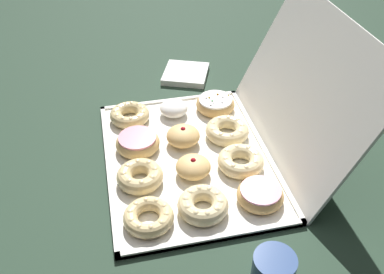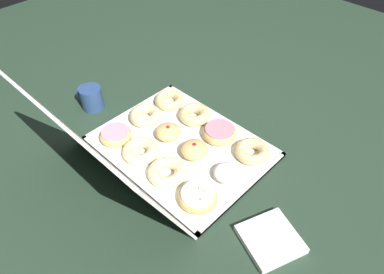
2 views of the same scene
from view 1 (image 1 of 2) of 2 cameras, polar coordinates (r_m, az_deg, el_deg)
name	(u,v)px [view 1 (image 1 of 2)]	position (r m, az deg, el deg)	size (l,w,h in m)	color
ground_plane	(188,160)	(1.12, -0.56, -3.05)	(3.00, 3.00, 0.00)	#233828
donut_box	(188,158)	(1.12, -0.56, -2.84)	(0.55, 0.42, 0.01)	white
box_lid_open	(303,88)	(1.10, 14.58, 6.31)	(0.55, 0.39, 0.01)	white
cruller_donut_0	(130,115)	(1.24, -8.32, 2.99)	(0.11, 0.11, 0.04)	#EACC8C
pink_frosted_donut_1	(138,142)	(1.14, -7.26, -0.71)	(0.12, 0.12, 0.04)	#E5B770
cruller_donut_2	(140,176)	(1.04, -6.97, -5.17)	(0.11, 0.11, 0.04)	#EACC8C
cruller_donut_3	(149,217)	(0.95, -5.83, -10.54)	(0.11, 0.11, 0.03)	#EACC8C
powdered_filled_donut_4	(174,108)	(1.25, -2.40, 3.86)	(0.08, 0.08, 0.04)	white
jelly_filled_donut_5	(184,136)	(1.14, -1.13, 0.16)	(0.09, 0.09, 0.05)	#E5B770
jelly_filled_donut_6	(191,167)	(1.05, -0.07, -4.03)	(0.09, 0.09, 0.05)	#E5B770
cruller_donut_7	(203,205)	(0.97, 1.47, -9.00)	(0.12, 0.12, 0.04)	beige
sprinkle_donut_8	(215,104)	(1.28, 3.14, 4.45)	(0.12, 0.12, 0.04)	tan
cruller_donut_9	(227,130)	(1.17, 4.71, 0.91)	(0.12, 0.12, 0.04)	beige
cruller_donut_10	(241,161)	(1.08, 6.52, -3.17)	(0.12, 0.12, 0.04)	beige
pink_frosted_donut_11	(260,195)	(1.00, 9.10, -7.60)	(0.11, 0.11, 0.04)	tan
coffee_mug	(274,274)	(0.85, 10.84, -17.53)	(0.10, 0.08, 0.09)	navy
napkin_stack	(186,74)	(1.46, -0.84, 8.43)	(0.14, 0.14, 0.02)	white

